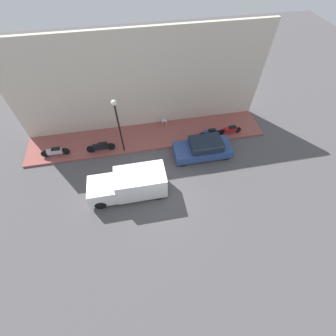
{
  "coord_description": "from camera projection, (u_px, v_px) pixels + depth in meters",
  "views": [
    {
      "loc": [
        -8.22,
        0.87,
        12.87
      ],
      "look_at": [
        1.3,
        -0.92,
        0.6
      ],
      "focal_mm": 24.0,
      "sensor_mm": 36.0,
      "label": 1
    }
  ],
  "objects": [
    {
      "name": "sidewalk",
      "position": [
        148.0,
        136.0,
        18.34
      ],
      "size": [
        3.06,
        18.81,
        0.16
      ],
      "color": "#934C47",
      "rests_on": "ground_plane"
    },
    {
      "name": "scooter_silver",
      "position": [
        55.0,
        152.0,
        16.63
      ],
      "size": [
        0.3,
        2.04,
        0.74
      ],
      "color": "#B7B7BF",
      "rests_on": "sidewalk"
    },
    {
      "name": "delivery_van",
      "position": [
        129.0,
        184.0,
        14.33
      ],
      "size": [
        1.82,
        4.89,
        1.9
      ],
      "color": "white",
      "rests_on": "ground_plane"
    },
    {
      "name": "motorcycle_red",
      "position": [
        230.0,
        130.0,
        18.14
      ],
      "size": [
        0.3,
        1.91,
        0.73
      ],
      "color": "#B21E1E",
      "rests_on": "sidewalk"
    },
    {
      "name": "streetlamp",
      "position": [
        117.0,
        118.0,
        14.85
      ],
      "size": [
        0.37,
        0.37,
        4.49
      ],
      "color": "black",
      "rests_on": "sidewalk"
    },
    {
      "name": "parked_car",
      "position": [
        203.0,
        148.0,
        16.7
      ],
      "size": [
        1.83,
        4.25,
        1.4
      ],
      "color": "#2D4784",
      "rests_on": "ground_plane"
    },
    {
      "name": "building_facade",
      "position": [
        141.0,
        84.0,
        16.46
      ],
      "size": [
        0.3,
        18.81,
        7.56
      ],
      "color": "beige",
      "rests_on": "ground_plane"
    },
    {
      "name": "ground_plane",
      "position": [
        158.0,
        190.0,
        15.21
      ],
      "size": [
        60.0,
        60.0,
        0.0
      ],
      "primitive_type": "plane",
      "color": "#514F51"
    },
    {
      "name": "motorcycle_blue",
      "position": [
        210.0,
        133.0,
        17.82
      ],
      "size": [
        0.3,
        1.86,
        0.82
      ],
      "color": "navy",
      "rests_on": "sidewalk"
    },
    {
      "name": "motorcycle_black",
      "position": [
        101.0,
        147.0,
        16.9
      ],
      "size": [
        0.3,
        2.13,
        0.79
      ],
      "color": "black",
      "rests_on": "sidewalk"
    },
    {
      "name": "cafe_chair",
      "position": [
        163.0,
        120.0,
        18.71
      ],
      "size": [
        0.4,
        0.4,
        0.93
      ],
      "color": "silver",
      "rests_on": "sidewalk"
    }
  ]
}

